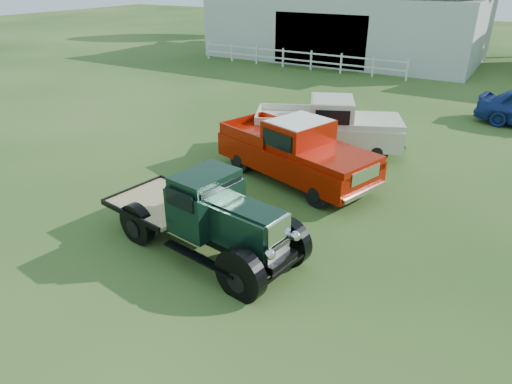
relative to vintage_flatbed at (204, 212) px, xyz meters
The scene contains 6 objects.
ground 1.03m from the vintage_flatbed, 12.71° to the left, with size 120.00×120.00×0.00m, color #1D3C11.
shed_left 26.98m from the vintage_flatbed, 104.26° to the left, with size 18.80×10.20×5.60m, color silver, non-canonical shape.
fence_rail 21.49m from the vintage_flatbed, 110.81° to the left, with size 14.20×0.16×1.20m, color white, non-canonical shape.
vintage_flatbed is the anchor object (origin of this frame).
red_pickup 4.49m from the vintage_flatbed, 89.90° to the left, with size 5.22×2.01×1.90m, color #911202, non-canonical shape.
white_pickup 7.12m from the vintage_flatbed, 90.62° to the left, with size 5.08×1.97×1.87m, color beige, non-canonical shape.
Camera 1 is at (5.14, -7.05, 5.75)m, focal length 32.00 mm.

